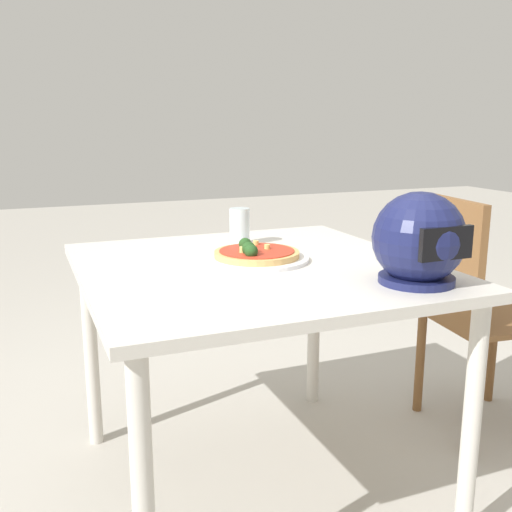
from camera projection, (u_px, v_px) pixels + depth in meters
The scene contains 7 objects.
ground_plane at pixel (255, 483), 1.95m from camera, with size 14.00×14.00×0.00m, color #B2ADA3.
dining_table at pixel (255, 290), 1.81m from camera, with size 1.02×1.05×0.74m.
pizza_plate at pixel (257, 259), 1.83m from camera, with size 0.32×0.32×0.01m, color white.
pizza at pixel (256, 253), 1.82m from camera, with size 0.26×0.26×0.05m.
motorcycle_helmet at pixel (419, 240), 1.55m from camera, with size 0.24×0.24×0.24m.
drinking_glass at pixel (240, 226), 2.06m from camera, with size 0.07×0.07×0.13m, color silver.
chair_side at pixel (468, 303), 2.20m from camera, with size 0.44×0.44×0.90m.
Camera 1 is at (0.65, 1.61, 1.17)m, focal length 41.62 mm.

